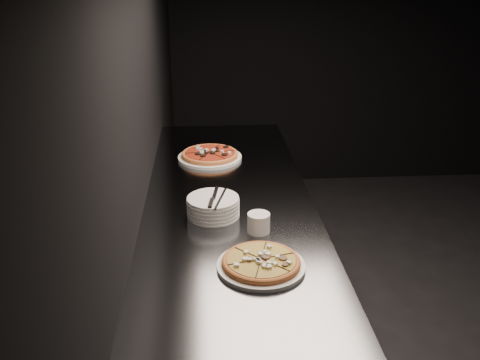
{
  "coord_description": "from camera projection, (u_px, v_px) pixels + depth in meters",
  "views": [
    {
      "loc": [
        -2.23,
        -2.09,
        1.91
      ],
      "look_at": [
        -2.08,
        0.08,
        1.01
      ],
      "focal_mm": 40.0,
      "sensor_mm": 36.0,
      "label": 1
    }
  ],
  "objects": [
    {
      "name": "cutlery",
      "position": [
        215.0,
        199.0,
        2.19
      ],
      "size": [
        0.11,
        0.22,
        0.01
      ],
      "rotation": [
        0.0,
        0.0,
        -0.14
      ],
      "color": "#B2B4B9",
      "rests_on": "plate_stack"
    },
    {
      "name": "wall_back",
      "position": [
        463.0,
        24.0,
        4.57
      ],
      "size": [
        5.0,
        0.02,
        2.8
      ],
      "primitive_type": "cube",
      "color": "black",
      "rests_on": "floor"
    },
    {
      "name": "wall_left",
      "position": [
        135.0,
        99.0,
        2.1
      ],
      "size": [
        0.02,
        5.0,
        2.8
      ],
      "primitive_type": "cube",
      "color": "black",
      "rests_on": "floor"
    },
    {
      "name": "pizza_mushroom",
      "position": [
        261.0,
        263.0,
        1.85
      ],
      "size": [
        0.34,
        0.34,
        0.04
      ],
      "rotation": [
        0.0,
        0.0,
        0.27
      ],
      "color": "white",
      "rests_on": "counter"
    },
    {
      "name": "pizza_tomato",
      "position": [
        210.0,
        155.0,
        2.85
      ],
      "size": [
        0.34,
        0.34,
        0.04
      ],
      "rotation": [
        0.0,
        0.0,
        0.09
      ],
      "color": "white",
      "rests_on": "counter"
    },
    {
      "name": "plate_stack",
      "position": [
        213.0,
        206.0,
        2.22
      ],
      "size": [
        0.22,
        0.22,
        0.08
      ],
      "color": "white",
      "rests_on": "counter"
    },
    {
      "name": "ramekin",
      "position": [
        259.0,
        222.0,
        2.08
      ],
      "size": [
        0.09,
        0.09,
        0.08
      ],
      "color": "silver",
      "rests_on": "counter"
    },
    {
      "name": "counter",
      "position": [
        230.0,
        296.0,
        2.49
      ],
      "size": [
        0.74,
        2.44,
        0.92
      ],
      "color": "slate",
      "rests_on": "floor"
    }
  ]
}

